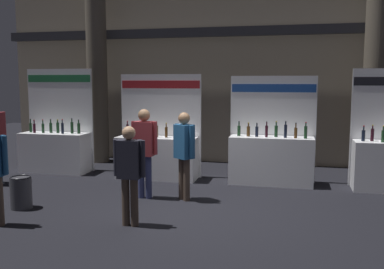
{
  "coord_description": "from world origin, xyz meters",
  "views": [
    {
      "loc": [
        1.69,
        -7.14,
        2.27
      ],
      "look_at": [
        -0.11,
        0.49,
        1.28
      ],
      "focal_mm": 39.92,
      "sensor_mm": 36.0,
      "label": 1
    }
  ],
  "objects_px": {
    "exhibitor_booth_2": "(271,156)",
    "visitor_4": "(129,168)",
    "trash_bin": "(21,192)",
    "visitor_1": "(144,145)",
    "exhibitor_booth_1": "(157,153)",
    "visitor_3": "(184,148)",
    "exhibitor_booth_0": "(56,147)"
  },
  "relations": [
    {
      "from": "exhibitor_booth_0",
      "to": "exhibitor_booth_1",
      "type": "relative_size",
      "value": 1.06
    },
    {
      "from": "visitor_3",
      "to": "visitor_4",
      "type": "distance_m",
      "value": 1.67
    },
    {
      "from": "exhibitor_booth_2",
      "to": "visitor_4",
      "type": "xyz_separation_m",
      "value": [
        -2.01,
        -3.31,
        0.3
      ]
    },
    {
      "from": "exhibitor_booth_2",
      "to": "exhibitor_booth_0",
      "type": "bearing_deg",
      "value": 179.44
    },
    {
      "from": "exhibitor_booth_1",
      "to": "visitor_3",
      "type": "relative_size",
      "value": 1.44
    },
    {
      "from": "exhibitor_booth_1",
      "to": "visitor_3",
      "type": "distance_m",
      "value": 2.0
    },
    {
      "from": "trash_bin",
      "to": "visitor_1",
      "type": "height_order",
      "value": "visitor_1"
    },
    {
      "from": "visitor_1",
      "to": "exhibitor_booth_2",
      "type": "bearing_deg",
      "value": -142.13
    },
    {
      "from": "exhibitor_booth_0",
      "to": "exhibitor_booth_2",
      "type": "bearing_deg",
      "value": -0.56
    },
    {
      "from": "trash_bin",
      "to": "visitor_1",
      "type": "relative_size",
      "value": 0.34
    },
    {
      "from": "exhibitor_booth_1",
      "to": "visitor_4",
      "type": "relative_size",
      "value": 1.54
    },
    {
      "from": "exhibitor_booth_2",
      "to": "visitor_4",
      "type": "bearing_deg",
      "value": -121.25
    },
    {
      "from": "exhibitor_booth_2",
      "to": "exhibitor_booth_1",
      "type": "bearing_deg",
      "value": -178.66
    },
    {
      "from": "exhibitor_booth_0",
      "to": "visitor_3",
      "type": "bearing_deg",
      "value": -25.03
    },
    {
      "from": "exhibitor_booth_1",
      "to": "trash_bin",
      "type": "xyz_separation_m",
      "value": [
        -1.63,
        -2.84,
        -0.31
      ]
    },
    {
      "from": "visitor_1",
      "to": "visitor_3",
      "type": "distance_m",
      "value": 0.78
    },
    {
      "from": "exhibitor_booth_1",
      "to": "visitor_4",
      "type": "xyz_separation_m",
      "value": [
        0.6,
        -3.25,
        0.32
      ]
    },
    {
      "from": "exhibitor_booth_2",
      "to": "visitor_3",
      "type": "xyz_separation_m",
      "value": [
        -1.54,
        -1.71,
        0.38
      ]
    },
    {
      "from": "exhibitor_booth_2",
      "to": "visitor_1",
      "type": "bearing_deg",
      "value": -142.95
    },
    {
      "from": "trash_bin",
      "to": "visitor_4",
      "type": "xyz_separation_m",
      "value": [
        2.23,
        -0.41,
        0.63
      ]
    },
    {
      "from": "visitor_4",
      "to": "exhibitor_booth_1",
      "type": "bearing_deg",
      "value": 101.16
    },
    {
      "from": "trash_bin",
      "to": "visitor_4",
      "type": "height_order",
      "value": "visitor_4"
    },
    {
      "from": "exhibitor_booth_2",
      "to": "visitor_3",
      "type": "bearing_deg",
      "value": -132.13
    },
    {
      "from": "exhibitor_booth_0",
      "to": "exhibitor_booth_2",
      "type": "distance_m",
      "value": 5.31
    },
    {
      "from": "exhibitor_booth_0",
      "to": "exhibitor_booth_2",
      "type": "height_order",
      "value": "exhibitor_booth_0"
    },
    {
      "from": "trash_bin",
      "to": "visitor_1",
      "type": "bearing_deg",
      "value": 30.87
    },
    {
      "from": "exhibitor_booth_0",
      "to": "trash_bin",
      "type": "height_order",
      "value": "exhibitor_booth_0"
    },
    {
      "from": "visitor_1",
      "to": "visitor_4",
      "type": "relative_size",
      "value": 1.1
    },
    {
      "from": "exhibitor_booth_0",
      "to": "visitor_1",
      "type": "height_order",
      "value": "exhibitor_booth_0"
    },
    {
      "from": "trash_bin",
      "to": "visitor_4",
      "type": "distance_m",
      "value": 2.36
    },
    {
      "from": "exhibitor_booth_2",
      "to": "visitor_1",
      "type": "xyz_separation_m",
      "value": [
        -2.32,
        -1.75,
        0.41
      ]
    },
    {
      "from": "exhibitor_booth_0",
      "to": "visitor_3",
      "type": "relative_size",
      "value": 1.53
    }
  ]
}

